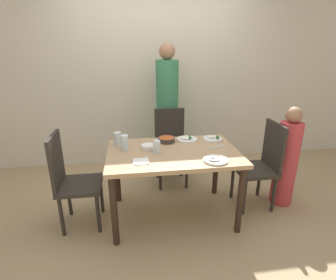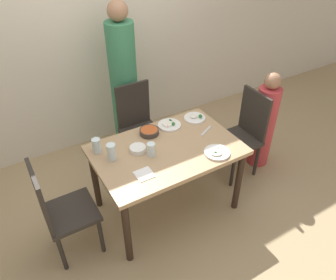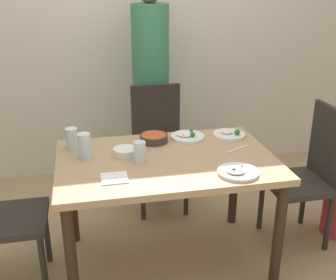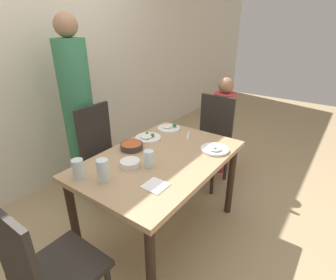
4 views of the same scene
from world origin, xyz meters
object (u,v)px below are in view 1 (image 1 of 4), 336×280
Objects in this scene: person_child at (286,160)px; plate_rice_adult at (213,138)px; glass_water_tall at (118,139)px; person_adult at (167,115)px; chair_adult_spot at (171,144)px; chair_child_spot at (262,163)px; bowl_curry at (166,139)px.

plate_rice_adult is (-0.78, 0.20, 0.22)m from person_child.
person_child is at bearing -6.20° from glass_water_tall.
person_adult is 1.56× the size of person_child.
person_adult reaches higher than chair_adult_spot.
person_adult is at bearing -138.92° from chair_child_spot.
chair_child_spot is 4.48× the size of plate_rice_adult.
chair_adult_spot is at bearing -128.35° from chair_child_spot.
chair_child_spot is 7.17× the size of glass_water_tall.
chair_adult_spot is 1.12m from chair_child_spot.
person_child is 6.20× the size of bowl_curry.
chair_child_spot is 1.05m from bowl_curry.
person_adult is (0.00, 0.31, 0.31)m from chair_adult_spot.
chair_child_spot is 1.38m from person_adult.
bowl_curry is at bearing -101.44° from chair_child_spot.
glass_water_tall is at bearing -127.76° from person_adult.
person_adult reaches higher than bowl_curry.
bowl_curry is 1.36× the size of glass_water_tall.
chair_adult_spot reaches higher than bowl_curry.
person_adult reaches higher than chair_child_spot.
chair_child_spot is at bearing -38.35° from chair_adult_spot.
bowl_curry is (-1.29, 0.20, 0.24)m from person_child.
chair_child_spot is 0.59m from plate_rice_adult.
bowl_curry is at bearing 0.89° from glass_water_tall.
chair_adult_spot reaches higher than glass_water_tall.
person_child is at bearing 90.00° from chair_child_spot.
person_child is 8.41× the size of glass_water_tall.
chair_adult_spot is 0.86m from glass_water_tall.
chair_child_spot is 0.85× the size of person_child.
plate_rice_adult is (0.51, -0.00, -0.01)m from bowl_curry.
person_adult is at bearing 139.08° from person_child.
person_child reaches higher than glass_water_tall.
bowl_curry is at bearing -104.02° from chair_adult_spot.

